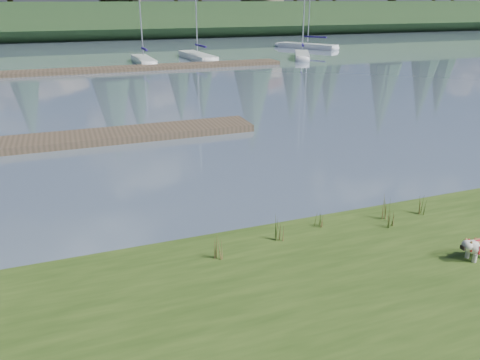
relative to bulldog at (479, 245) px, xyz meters
name	(u,v)px	position (x,y,z in m)	size (l,w,h in m)	color
ground	(112,71)	(-4.16, 34.61, -0.67)	(200.00, 200.00, 0.00)	gray
bank	(346,353)	(-4.16, -1.39, -0.49)	(60.00, 9.00, 0.35)	#38501A
ridge	(82,20)	(-4.16, 77.61, 1.83)	(200.00, 20.00, 5.00)	#1E351A
bulldog	(479,245)	(0.00, 0.00, 0.00)	(0.84, 0.37, 0.51)	silver
dock_near	(68,140)	(-8.16, 13.61, -0.52)	(16.00, 2.00, 0.30)	#4C3D2C
dock_far	(136,68)	(-2.16, 34.61, -0.52)	(26.00, 2.20, 0.30)	#4C3D2C
sailboat_bg_2	(142,59)	(-0.85, 39.14, -0.34)	(1.46, 6.99, 10.59)	white
sailboat_bg_3	(195,55)	(4.70, 40.69, -0.34)	(2.23, 8.38, 12.14)	white
sailboat_bg_4	(302,54)	(15.23, 37.65, -0.34)	(4.12, 6.63, 10.06)	white
sailboat_bg_5	(302,45)	(19.96, 46.68, -0.35)	(5.97, 8.04, 12.06)	white
weed_0	(279,229)	(-3.71, 2.24, -0.02)	(0.17, 0.14, 0.72)	#475B23
weed_1	(318,219)	(-2.52, 2.54, -0.10)	(0.17, 0.14, 0.53)	#475B23
weed_2	(385,209)	(-0.72, 2.31, -0.03)	(0.17, 0.14, 0.70)	#475B23
weed_3	(219,247)	(-5.26, 2.00, -0.07)	(0.17, 0.14, 0.60)	#475B23
weed_4	(391,218)	(-0.80, 1.95, -0.10)	(0.17, 0.14, 0.52)	#475B23
weed_5	(420,207)	(0.35, 2.26, -0.10)	(0.17, 0.14, 0.52)	#475B23
mud_lip	(249,239)	(-4.16, 3.01, -0.60)	(60.00, 0.50, 0.14)	#33281C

